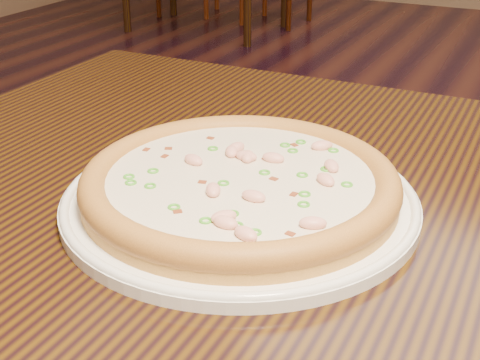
% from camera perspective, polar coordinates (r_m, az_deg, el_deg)
% --- Properties ---
extents(hero_table, '(1.20, 0.80, 0.75)m').
position_cam_1_polar(hero_table, '(0.74, 10.29, -9.32)').
color(hero_table, black).
rests_on(hero_table, ground).
extents(plate, '(0.36, 0.36, 0.02)m').
position_cam_1_polar(plate, '(0.68, 0.00, -1.63)').
color(plate, white).
rests_on(plate, hero_table).
extents(pizza, '(0.32, 0.32, 0.03)m').
position_cam_1_polar(pizza, '(0.67, 0.02, -0.23)').
color(pizza, '#D1904C').
rests_on(pizza, plate).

